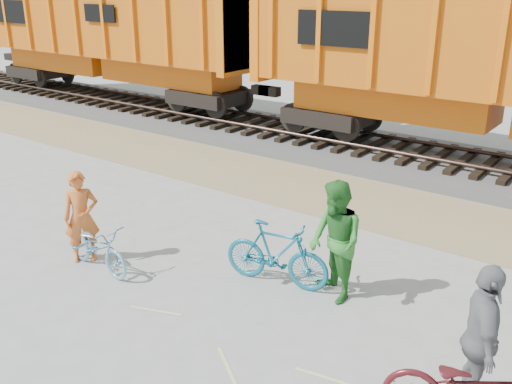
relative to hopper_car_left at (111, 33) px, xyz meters
The scene contains 10 objects.
ground 16.43m from the hopper_car_left, 33.86° to the right, with size 120.00×120.00×0.00m, color #9E9E99.
gravel_strip 14.18m from the hopper_car_left, 14.62° to the right, with size 120.00×3.00×0.02m, color tan.
ballast_bed 13.71m from the hopper_car_left, ahead, with size 120.00×4.00×0.30m, color slate.
track 13.65m from the hopper_car_left, ahead, with size 120.00×2.60×0.24m.
hopper_car_left is the anchor object (origin of this frame).
bicycle_blue 14.39m from the hopper_car_left, 41.73° to the right, with size 0.58×1.68×0.88m, color #74AECF.
bicycle_teal 15.80m from the hopper_car_left, 30.57° to the right, with size 0.53×1.88×1.13m, color #126987.
person_solo 13.89m from the hopper_car_left, 42.80° to the right, with size 0.63×0.41×1.73m, color #CF6127.
person_man 16.51m from the hopper_car_left, 28.19° to the right, with size 0.97×0.76×2.00m, color #2D792B.
person_woman 19.42m from the hopper_car_left, 27.76° to the right, with size 1.13×0.47×1.92m, color slate.
Camera 1 is at (4.93, -6.10, 4.90)m, focal length 40.00 mm.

